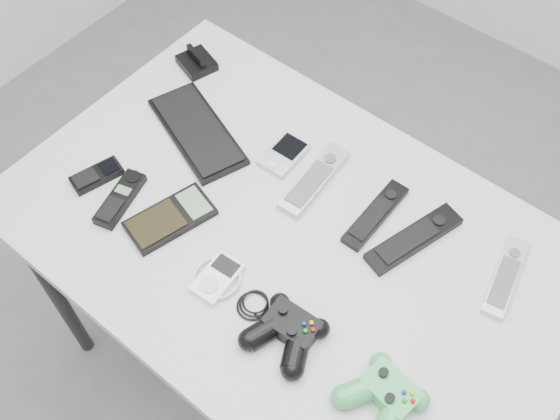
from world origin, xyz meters
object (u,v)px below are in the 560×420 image
Objects in this scene: pda at (284,154)px; controller_black at (288,331)px; calculator at (170,218)px; remote_silver_a at (314,179)px; mobile_phone at (97,175)px; remote_black_a at (376,214)px; cordless_handset at (120,199)px; remote_black_b at (414,238)px; pda_keyboard at (197,131)px; remote_silver_b at (505,277)px; mp3_player at (217,278)px; desk at (290,252)px; controller_green at (385,395)px.

pda is 0.44m from controller_black.
pda is 0.47× the size of controller_black.
remote_silver_a is at bearing 72.54° from calculator.
mobile_phone is at bearing 173.63° from controller_black.
remote_black_a is 1.31× the size of cordless_handset.
remote_black_b is at bearing -3.14° from pda.
remote_black_b reaches higher than remote_black_a.
controller_black reaches higher than pda_keyboard.
calculator is at bearing -140.25° from remote_black_a.
pda_keyboard is at bearing 86.68° from mobile_phone.
remote_silver_b is 1.81× the size of mp3_player.
remote_silver_a is 0.48m from mobile_phone.
desk is 11.51× the size of mp3_player.
remote_silver_b is 0.82m from cordless_handset.
cordless_handset is 0.62× the size of controller_black.
desk is 0.24m from controller_black.
controller_green reaches higher than calculator.
controller_black is at bearing -5.92° from mp3_player.
pda is 0.59× the size of remote_silver_b.
desk is 0.39m from cordless_handset.
mobile_phone reaches higher than pda.
pda is (-0.14, 0.15, 0.08)m from desk.
pda_keyboard is at bearing -162.52° from pda.
desk is 5.04× the size of controller_black.
remote_silver_b is at bearing 34.86° from mp3_player.
remote_black_b is 1.53× the size of cordless_handset.
controller_green reaches higher than pda.
cordless_handset reaches higher than desk.
controller_black is at bearing -136.81° from remote_silver_b.
pda is at bearing 167.58° from remote_silver_a.
controller_black reaches higher than mp3_player.
remote_silver_a reaches higher than remote_black_a.
mp3_player is at bearing -152.17° from remote_silver_b.
pda is 1.07× the size of mp3_player.
mobile_phone is 0.76× the size of cordless_handset.
remote_silver_a is at bearing -176.94° from remote_black_a.
remote_silver_a reaches higher than mobile_phone.
mp3_player is at bearing -170.80° from controller_green.
pda is at bearing 63.56° from mobile_phone.
remote_black_a is 1.73× the size of mobile_phone.
mobile_phone is 0.75× the size of controller_green.
pda is 0.35m from remote_black_b.
remote_black_b is at bearing 41.87° from mobile_phone.
desk is at bearing 6.78° from pda_keyboard.
pda is 0.59m from controller_green.
desk is at bearing 70.10° from mp3_player.
desk is 8.02× the size of controller_green.
controller_black is (0.56, -0.03, 0.01)m from mobile_phone.
controller_black is at bearing -53.04° from desk.
remote_black_a and remote_silver_b have the same top height.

